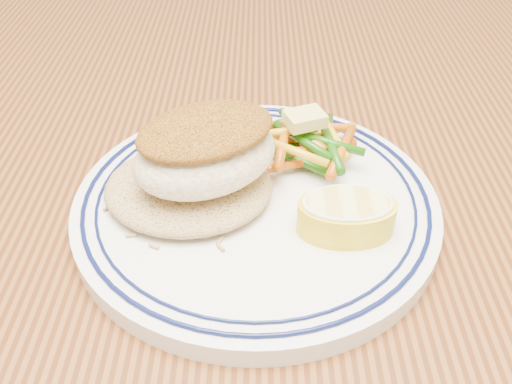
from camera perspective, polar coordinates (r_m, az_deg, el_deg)
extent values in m
cube|color=#4C250F|center=(0.42, 3.85, -4.20)|extent=(1.50, 0.90, 0.04)
cylinder|color=white|center=(0.40, 0.00, -1.38)|extent=(0.25, 0.25, 0.01)
torus|color=#0A113F|center=(0.40, 0.00, -0.45)|extent=(0.24, 0.24, 0.00)
torus|color=#0A113F|center=(0.40, 0.00, -0.45)|extent=(0.22, 0.22, 0.00)
ellipsoid|color=#A48452|center=(0.40, -6.76, 0.86)|extent=(0.12, 0.10, 0.02)
ellipsoid|color=#F3EAC9|center=(0.38, -5.07, 3.59)|extent=(0.12, 0.11, 0.04)
ellipsoid|color=#8B5616|center=(0.37, -5.06, 6.19)|extent=(0.11, 0.10, 0.02)
cylinder|color=#19500A|center=(0.44, 4.71, 3.93)|extent=(0.03, 0.04, 0.01)
cylinder|color=#B95309|center=(0.45, 0.78, 5.88)|extent=(0.06, 0.04, 0.01)
cylinder|color=#B95309|center=(0.43, 2.28, 4.49)|extent=(0.05, 0.04, 0.01)
cylinder|color=#19500A|center=(0.42, 4.14, 3.22)|extent=(0.05, 0.03, 0.01)
cylinder|color=#B95309|center=(0.41, 1.56, 2.37)|extent=(0.05, 0.02, 0.01)
cylinder|color=#19500A|center=(0.44, 7.24, 5.22)|extent=(0.01, 0.06, 0.01)
cylinder|color=#19500A|center=(0.45, 4.12, 6.50)|extent=(0.03, 0.05, 0.01)
cylinder|color=gold|center=(0.45, 6.95, 5.99)|extent=(0.05, 0.03, 0.01)
cylinder|color=#19500A|center=(0.45, 1.10, 6.59)|extent=(0.05, 0.02, 0.01)
cylinder|color=#B95309|center=(0.43, 6.70, 4.45)|extent=(0.05, 0.02, 0.01)
cylinder|color=#B95309|center=(0.45, 5.89, 6.62)|extent=(0.06, 0.03, 0.01)
cylinder|color=#B95309|center=(0.43, 4.91, 5.51)|extent=(0.03, 0.05, 0.01)
cylinder|color=#B95309|center=(0.45, 3.27, 6.76)|extent=(0.06, 0.01, 0.01)
cylinder|color=#19500A|center=(0.42, 7.67, 4.17)|extent=(0.01, 0.05, 0.01)
cylinder|color=gold|center=(0.43, 7.71, 5.54)|extent=(0.02, 0.05, 0.01)
cylinder|color=#B95309|center=(0.42, 8.53, 3.97)|extent=(0.03, 0.06, 0.01)
cylinder|color=#19500A|center=(0.42, 6.95, 5.02)|extent=(0.06, 0.03, 0.01)
cylinder|color=#19500A|center=(0.42, 4.67, 5.16)|extent=(0.04, 0.05, 0.01)
cylinder|color=gold|center=(0.41, 3.98, 4.06)|extent=(0.05, 0.03, 0.01)
cylinder|color=#B95309|center=(0.41, 2.66, 4.67)|extent=(0.02, 0.05, 0.01)
cylinder|color=gold|center=(0.42, 2.92, 6.05)|extent=(0.05, 0.01, 0.01)
cube|color=#DCD16C|center=(0.42, 4.91, 7.31)|extent=(0.03, 0.03, 0.01)
torus|color=white|center=(0.36, 9.18, -1.09)|extent=(0.06, 0.06, 0.00)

